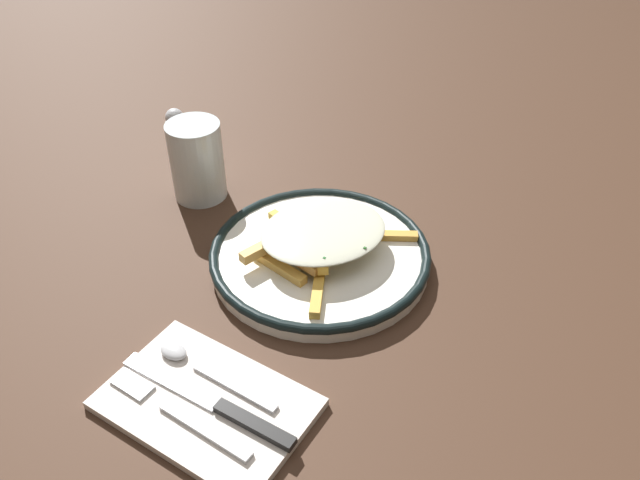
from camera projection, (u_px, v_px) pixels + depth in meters
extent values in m
plane|color=#412B1D|center=(320.00, 263.00, 0.83)|extent=(2.60, 2.60, 0.00)
cylinder|color=white|center=(320.00, 258.00, 0.82)|extent=(0.28, 0.28, 0.02)
torus|color=black|center=(320.00, 252.00, 0.82)|extent=(0.28, 0.28, 0.01)
cube|color=#F3BE65|center=(322.00, 220.00, 0.84)|extent=(0.07, 0.08, 0.01)
cube|color=gold|center=(292.00, 232.00, 0.84)|extent=(0.04, 0.07, 0.01)
cube|color=gold|center=(310.00, 228.00, 0.83)|extent=(0.06, 0.07, 0.01)
cube|color=gold|center=(321.00, 255.00, 0.78)|extent=(0.06, 0.05, 0.01)
cube|color=#CE9449|center=(292.00, 255.00, 0.78)|extent=(0.03, 0.09, 0.01)
cube|color=gold|center=(320.00, 238.00, 0.83)|extent=(0.06, 0.06, 0.01)
cube|color=gold|center=(294.00, 229.00, 0.85)|extent=(0.04, 0.09, 0.01)
cube|color=#E9B24F|center=(279.00, 266.00, 0.79)|extent=(0.03, 0.09, 0.01)
cube|color=#EAB44A|center=(319.00, 246.00, 0.80)|extent=(0.05, 0.05, 0.01)
cube|color=gold|center=(323.00, 244.00, 0.80)|extent=(0.05, 0.08, 0.01)
cube|color=#EAB359|center=(266.00, 247.00, 0.80)|extent=(0.07, 0.04, 0.01)
cube|color=#F4B95D|center=(321.00, 239.00, 0.81)|extent=(0.07, 0.01, 0.01)
cube|color=gold|center=(322.00, 241.00, 0.81)|extent=(0.07, 0.05, 0.01)
cube|color=#F0B65F|center=(309.00, 243.00, 0.80)|extent=(0.06, 0.04, 0.01)
cube|color=gold|center=(317.00, 294.00, 0.75)|extent=(0.07, 0.04, 0.01)
cube|color=gold|center=(382.00, 236.00, 0.84)|extent=(0.05, 0.09, 0.01)
ellipsoid|color=beige|center=(321.00, 230.00, 0.81)|extent=(0.21, 0.20, 0.01)
cube|color=#225B1D|center=(366.00, 247.00, 0.78)|extent=(0.00, 0.00, 0.00)
cube|color=#2B7435|center=(319.00, 229.00, 0.80)|extent=(0.00, 0.00, 0.00)
cube|color=#225837|center=(322.00, 244.00, 0.78)|extent=(0.00, 0.00, 0.00)
cube|color=#346434|center=(341.00, 218.00, 0.82)|extent=(0.00, 0.00, 0.00)
cube|color=#23622A|center=(324.00, 258.00, 0.76)|extent=(0.00, 0.00, 0.00)
cube|color=#34681E|center=(348.00, 246.00, 0.78)|extent=(0.00, 0.00, 0.00)
cube|color=silver|center=(207.00, 404.00, 0.65)|extent=(0.14, 0.21, 0.01)
cube|color=silver|center=(205.00, 430.00, 0.62)|extent=(0.02, 0.11, 0.01)
cube|color=silver|center=(133.00, 385.00, 0.66)|extent=(0.02, 0.05, 0.00)
cube|color=black|center=(254.00, 424.00, 0.62)|extent=(0.02, 0.09, 0.01)
cube|color=silver|center=(172.00, 381.00, 0.67)|extent=(0.02, 0.12, 0.00)
cube|color=silver|center=(235.00, 387.00, 0.66)|extent=(0.02, 0.10, 0.00)
ellipsoid|color=silver|center=(174.00, 351.00, 0.69)|extent=(0.02, 0.03, 0.01)
cylinder|color=silver|center=(197.00, 161.00, 0.92)|extent=(0.08, 0.08, 0.12)
cylinder|color=silver|center=(178.00, 137.00, 1.03)|extent=(0.03, 0.03, 0.06)
sphere|color=#B7BABF|center=(175.00, 118.00, 1.01)|extent=(0.03, 0.03, 0.03)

